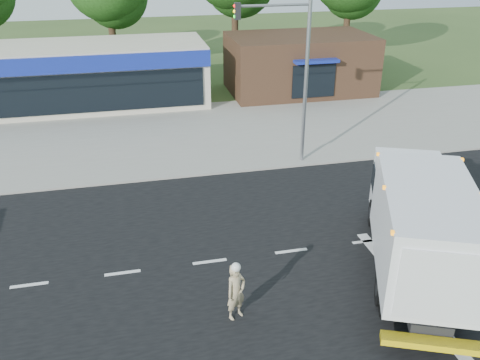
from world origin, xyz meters
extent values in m
plane|color=#385123|center=(0.00, 0.00, 0.00)|extent=(120.00, 120.00, 0.00)
cube|color=black|center=(0.00, 0.00, 0.00)|extent=(60.00, 14.00, 0.02)
cube|color=gray|center=(0.00, 8.20, 0.06)|extent=(60.00, 2.40, 0.12)
cube|color=gray|center=(0.00, 14.00, 0.01)|extent=(60.00, 9.00, 0.02)
cube|color=silver|center=(-9.00, 0.00, 0.02)|extent=(1.20, 0.15, 0.01)
cube|color=silver|center=(-6.00, 0.00, 0.02)|extent=(1.20, 0.15, 0.01)
cube|color=silver|center=(-3.00, 0.00, 0.02)|extent=(1.20, 0.15, 0.01)
cube|color=silver|center=(0.00, 0.00, 0.02)|extent=(1.20, 0.15, 0.01)
cube|color=silver|center=(3.00, 0.00, 0.02)|extent=(1.20, 0.15, 0.01)
cube|color=silver|center=(6.00, 0.00, 0.02)|extent=(1.20, 0.15, 0.01)
cube|color=silver|center=(3.00, -3.00, 0.02)|extent=(0.40, 7.00, 0.01)
cube|color=black|center=(3.16, -3.05, 0.78)|extent=(3.17, 5.59, 0.39)
cube|color=white|center=(4.68, 0.61, 1.73)|extent=(3.07, 2.98, 2.35)
cube|color=black|center=(5.08, 1.59, 1.95)|extent=(2.02, 0.97, 1.01)
cube|color=white|center=(3.16, -3.05, 2.35)|extent=(4.62, 6.19, 2.62)
cube|color=silver|center=(2.08, -5.65, 2.29)|extent=(2.09, 0.92, 2.12)
cube|color=yellow|center=(2.00, -5.84, 0.61)|extent=(2.63, 1.39, 0.20)
cube|color=orange|center=(3.16, -3.05, 3.63)|extent=(4.57, 6.00, 0.09)
cylinder|color=black|center=(3.72, 1.07, 0.54)|extent=(0.72, 1.12, 1.07)
cylinder|color=black|center=(5.68, 0.25, 0.54)|extent=(0.72, 1.12, 1.07)
cylinder|color=black|center=(1.82, -3.35, 0.54)|extent=(0.72, 1.12, 1.07)
cylinder|color=black|center=(3.89, -4.20, 0.54)|extent=(0.72, 1.12, 1.07)
imported|color=tan|center=(-2.70, -2.96, 0.91)|extent=(0.79, 0.70, 1.82)
sphere|color=white|center=(-2.70, -2.96, 1.79)|extent=(0.28, 0.28, 0.28)
cube|color=beige|center=(-9.00, 20.00, 2.00)|extent=(18.00, 6.00, 4.00)
cube|color=navy|center=(-9.00, 16.95, 3.40)|extent=(18.00, 0.30, 1.00)
cube|color=black|center=(-9.00, 16.95, 1.60)|extent=(17.00, 0.12, 2.40)
cube|color=#382316|center=(7.00, 20.00, 2.00)|extent=(10.00, 6.00, 4.00)
cube|color=navy|center=(7.00, 16.90, 2.90)|extent=(3.00, 1.20, 0.20)
cube|color=black|center=(7.00, 16.95, 1.50)|extent=(3.00, 0.12, 2.20)
cylinder|color=gray|center=(3.00, 7.60, 4.00)|extent=(0.18, 0.18, 8.00)
cylinder|color=gray|center=(1.30, 7.60, 7.60)|extent=(3.40, 0.12, 0.12)
cube|color=black|center=(-0.30, 7.60, 7.40)|extent=(0.25, 0.25, 0.70)
cylinder|color=#332114|center=(-6.00, 28.00, 3.43)|extent=(0.56, 0.56, 6.86)
cylinder|color=#332114|center=(4.00, 28.00, 3.92)|extent=(0.56, 0.56, 7.84)
cylinder|color=#332114|center=(14.00, 28.00, 3.50)|extent=(0.56, 0.56, 7.00)
camera|label=1|loc=(-5.22, -14.66, 10.37)|focal=38.00mm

